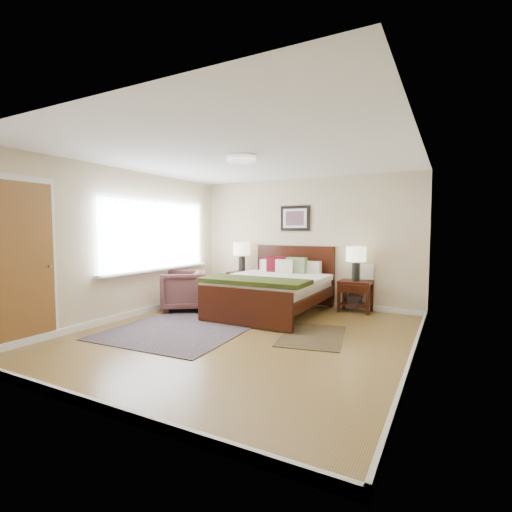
# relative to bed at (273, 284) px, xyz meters

# --- Properties ---
(floor) EXTENTS (5.00, 5.00, 0.00)m
(floor) POSITION_rel_bed_xyz_m (0.21, -1.45, -0.53)
(floor) COLOR olive
(floor) RESTS_ON ground
(back_wall) EXTENTS (4.50, 0.04, 2.50)m
(back_wall) POSITION_rel_bed_xyz_m (0.21, 1.05, 0.72)
(back_wall) COLOR beige
(back_wall) RESTS_ON ground
(front_wall) EXTENTS (4.50, 0.04, 2.50)m
(front_wall) POSITION_rel_bed_xyz_m (0.21, -3.95, 0.72)
(front_wall) COLOR beige
(front_wall) RESTS_ON ground
(left_wall) EXTENTS (0.04, 5.00, 2.50)m
(left_wall) POSITION_rel_bed_xyz_m (-2.04, -1.45, 0.72)
(left_wall) COLOR beige
(left_wall) RESTS_ON ground
(right_wall) EXTENTS (0.04, 5.00, 2.50)m
(right_wall) POSITION_rel_bed_xyz_m (2.46, -1.45, 0.72)
(right_wall) COLOR beige
(right_wall) RESTS_ON ground
(ceiling) EXTENTS (4.50, 5.00, 0.02)m
(ceiling) POSITION_rel_bed_xyz_m (0.21, -1.45, 1.97)
(ceiling) COLOR white
(ceiling) RESTS_ON back_wall
(window) EXTENTS (0.11, 2.72, 1.32)m
(window) POSITION_rel_bed_xyz_m (-1.99, -0.75, 0.84)
(window) COLOR silver
(window) RESTS_ON left_wall
(door) EXTENTS (0.06, 1.00, 2.18)m
(door) POSITION_rel_bed_xyz_m (-2.02, -3.20, 0.54)
(door) COLOR silver
(door) RESTS_ON ground
(ceil_fixture) EXTENTS (0.44, 0.44, 0.08)m
(ceil_fixture) POSITION_rel_bed_xyz_m (0.21, -1.45, 1.93)
(ceil_fixture) COLOR white
(ceil_fixture) RESTS_ON ceiling
(bed) EXTENTS (1.77, 2.14, 1.15)m
(bed) POSITION_rel_bed_xyz_m (0.00, 0.00, 0.00)
(bed) COLOR #341507
(bed) RESTS_ON ground
(wall_art) EXTENTS (0.62, 0.05, 0.50)m
(wall_art) POSITION_rel_bed_xyz_m (0.00, 1.02, 1.19)
(wall_art) COLOR black
(wall_art) RESTS_ON back_wall
(nightstand_left) EXTENTS (0.51, 0.46, 0.61)m
(nightstand_left) POSITION_rel_bed_xyz_m (-1.12, 0.80, -0.05)
(nightstand_left) COLOR #341507
(nightstand_left) RESTS_ON ground
(nightstand_right) EXTENTS (0.57, 0.43, 0.57)m
(nightstand_right) POSITION_rel_bed_xyz_m (1.27, 0.81, -0.18)
(nightstand_right) COLOR #341507
(nightstand_right) RESTS_ON ground
(lamp_left) EXTENTS (0.35, 0.35, 0.61)m
(lamp_left) POSITION_rel_bed_xyz_m (-1.12, 0.82, 0.51)
(lamp_left) COLOR black
(lamp_left) RESTS_ON nightstand_left
(lamp_right) EXTENTS (0.35, 0.35, 0.61)m
(lamp_right) POSITION_rel_bed_xyz_m (1.27, 0.82, 0.47)
(lamp_right) COLOR black
(lamp_right) RESTS_ON nightstand_right
(armchair) EXTENTS (1.11, 1.11, 0.73)m
(armchair) POSITION_rel_bed_xyz_m (-1.59, -0.51, -0.17)
(armchair) COLOR brown
(armchair) RESTS_ON ground
(rug_persian) EXTENTS (2.02, 2.76, 0.01)m
(rug_persian) POSITION_rel_bed_xyz_m (-0.77, -1.34, -0.53)
(rug_persian) COLOR #0B1439
(rug_persian) RESTS_ON ground
(rug_navy) EXTENTS (1.07, 1.40, 0.01)m
(rug_navy) POSITION_rel_bed_xyz_m (1.11, -1.03, -0.53)
(rug_navy) COLOR black
(rug_navy) RESTS_ON ground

